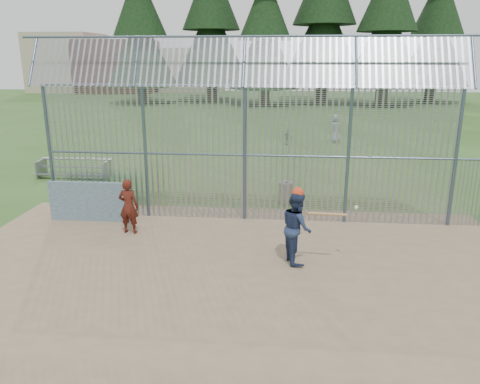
# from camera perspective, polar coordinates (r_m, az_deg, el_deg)

# --- Properties ---
(ground) EXTENTS (120.00, 120.00, 0.00)m
(ground) POSITION_cam_1_polar(r_m,az_deg,el_deg) (11.13, -0.98, -9.32)
(ground) COLOR #2D511E
(ground) RESTS_ON ground
(dirt_infield) EXTENTS (14.00, 10.00, 0.02)m
(dirt_infield) POSITION_cam_1_polar(r_m,az_deg,el_deg) (10.67, -1.28, -10.42)
(dirt_infield) COLOR #756047
(dirt_infield) RESTS_ON ground
(dugout_wall) EXTENTS (2.50, 0.12, 1.20)m
(dugout_wall) POSITION_cam_1_polar(r_m,az_deg,el_deg) (14.70, -17.81, -1.11)
(dugout_wall) COLOR #38566B
(dugout_wall) RESTS_ON dirt_infield
(batter) EXTENTS (0.87, 1.00, 1.74)m
(batter) POSITION_cam_1_polar(r_m,az_deg,el_deg) (11.21, 6.91, -4.30)
(batter) COLOR navy
(batter) RESTS_ON dirt_infield
(onlooker) EXTENTS (0.60, 0.42, 1.55)m
(onlooker) POSITION_cam_1_polar(r_m,az_deg,el_deg) (13.34, -13.43, -1.71)
(onlooker) COLOR maroon
(onlooker) RESTS_ON dirt_infield
(bg_kid_standing) EXTENTS (0.95, 0.90, 1.63)m
(bg_kid_standing) POSITION_cam_1_polar(r_m,az_deg,el_deg) (27.75, 11.61, 7.59)
(bg_kid_standing) COLOR gray
(bg_kid_standing) RESTS_ON ground
(bg_kid_seated) EXTENTS (0.53, 0.47, 0.86)m
(bg_kid_seated) POSITION_cam_1_polar(r_m,az_deg,el_deg) (26.57, 5.87, 6.62)
(bg_kid_seated) COLOR slate
(bg_kid_seated) RESTS_ON ground
(batting_gear) EXTENTS (1.55, 0.35, 0.63)m
(batting_gear) POSITION_cam_1_polar(r_m,az_deg,el_deg) (10.95, 7.78, -0.59)
(batting_gear) COLOR red
(batting_gear) RESTS_ON ground
(trash_can) EXTENTS (0.56, 0.56, 0.82)m
(trash_can) POSITION_cam_1_polar(r_m,az_deg,el_deg) (15.85, 5.64, -0.07)
(trash_can) COLOR gray
(trash_can) RESTS_ON ground
(bleacher) EXTENTS (3.00, 0.95, 0.72)m
(bleacher) POSITION_cam_1_polar(r_m,az_deg,el_deg) (20.41, -19.61, 2.82)
(bleacher) COLOR gray
(bleacher) RESTS_ON ground
(backstop_fence) EXTENTS (20.09, 0.81, 5.30)m
(backstop_fence) POSITION_cam_1_polar(r_m,az_deg,el_deg) (13.65, 8.20, 5.75)
(backstop_fence) COLOR #47566B
(backstop_fence) RESTS_ON ground
(distant_buildings) EXTENTS (26.50, 10.50, 8.00)m
(distant_buildings) POSITION_cam_1_polar(r_m,az_deg,el_deg) (70.79, -15.20, 14.64)
(distant_buildings) COLOR brown
(distant_buildings) RESTS_ON ground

